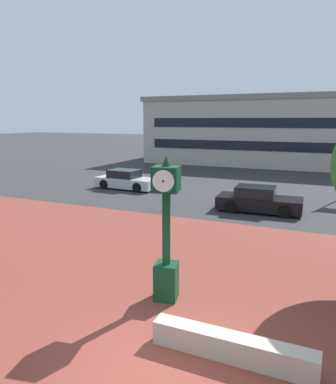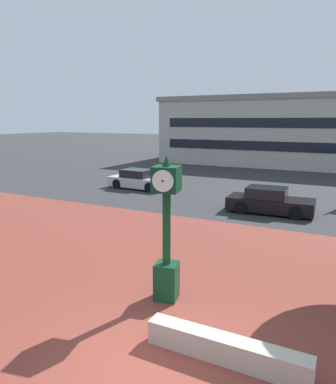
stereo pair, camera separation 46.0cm
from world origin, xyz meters
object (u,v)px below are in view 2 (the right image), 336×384
car_street_far (139,180)px  civic_building (297,130)px  street_clock (167,234)px  car_street_near (269,202)px

car_street_far → civic_building: bearing=163.5°
street_clock → car_street_far: 15.62m
car_street_near → car_street_far: (-9.27, 2.62, 0.00)m
street_clock → car_street_near: street_clock is taller
street_clock → car_street_far: street_clock is taller
civic_building → car_street_near: bearing=-84.5°
car_street_far → street_clock: bearing=37.4°
street_clock → car_street_near: 10.28m
car_street_near → civic_building: size_ratio=0.16×
street_clock → civic_building: size_ratio=0.14×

